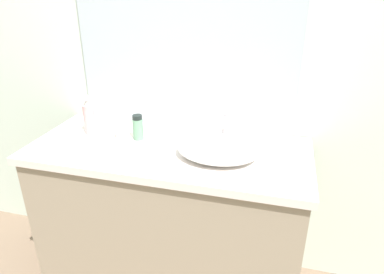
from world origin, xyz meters
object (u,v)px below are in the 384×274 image
Objects in this scene: sink_basin at (218,149)px; soap_dispenser at (89,118)px; candle_jar at (121,133)px; lotion_bottle at (138,127)px.

sink_basin is 0.71m from soap_dispenser.
candle_jar is (-0.53, 0.08, -0.02)m from sink_basin.
lotion_bottle is 0.10m from candle_jar.
lotion_bottle is (-0.43, 0.09, 0.02)m from sink_basin.
candle_jar is at bearing -2.47° from soap_dispenser.
candle_jar is (0.18, -0.01, -0.07)m from soap_dispenser.
candle_jar is at bearing -174.39° from lotion_bottle.
lotion_bottle is (0.27, 0.00, -0.03)m from soap_dispenser.
sink_basin is 6.35× the size of candle_jar.
sink_basin is at bearing -11.75° from lotion_bottle.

